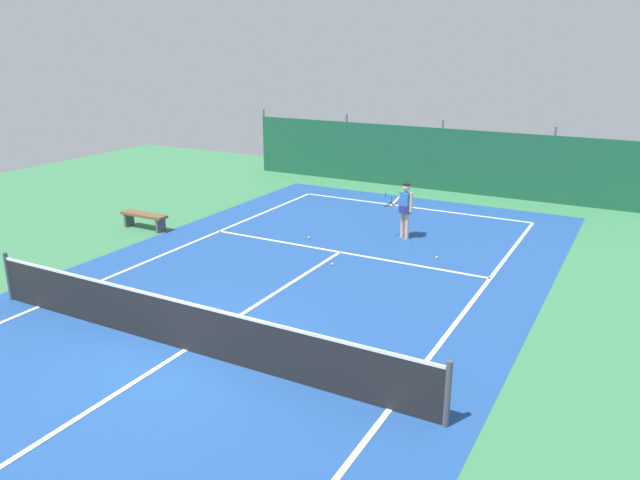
% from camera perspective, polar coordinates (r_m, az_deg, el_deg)
% --- Properties ---
extents(ground_plane, '(36.00, 36.00, 0.00)m').
position_cam_1_polar(ground_plane, '(11.98, -12.30, -9.92)').
color(ground_plane, '#387A4C').
extents(court_surface, '(11.02, 26.60, 0.01)m').
position_cam_1_polar(court_surface, '(11.98, -12.30, -9.91)').
color(court_surface, '#1E478C').
rests_on(court_surface, ground).
extents(tennis_net, '(10.12, 0.10, 1.10)m').
position_cam_1_polar(tennis_net, '(11.76, -12.46, -7.72)').
color(tennis_net, black).
rests_on(tennis_net, ground).
extents(back_fence, '(16.30, 0.98, 2.70)m').
position_cam_1_polar(back_fence, '(24.83, 11.34, 6.27)').
color(back_fence, '#195138').
rests_on(back_fence, ground).
extents(tennis_player, '(0.86, 0.62, 1.64)m').
position_cam_1_polar(tennis_player, '(18.03, 7.89, 3.10)').
color(tennis_player, '#D8AD8C').
rests_on(tennis_player, ground).
extents(tennis_ball_near_player, '(0.07, 0.07, 0.07)m').
position_cam_1_polar(tennis_ball_near_player, '(18.07, -1.04, 0.23)').
color(tennis_ball_near_player, '#CCDB33').
rests_on(tennis_ball_near_player, ground).
extents(tennis_ball_midcourt, '(0.07, 0.07, 0.07)m').
position_cam_1_polar(tennis_ball_midcourt, '(15.91, 1.15, -2.25)').
color(tennis_ball_midcourt, '#CCDB33').
rests_on(tennis_ball_midcourt, ground).
extents(tennis_ball_by_sideline, '(0.07, 0.07, 0.07)m').
position_cam_1_polar(tennis_ball_by_sideline, '(16.69, 10.76, -1.60)').
color(tennis_ball_by_sideline, '#CCDB33').
rests_on(tennis_ball_by_sideline, ground).
extents(parked_car, '(2.37, 4.37, 1.68)m').
position_cam_1_polar(parked_car, '(25.89, 19.75, 6.43)').
color(parked_car, silver).
rests_on(parked_car, ground).
extents(courtside_bench, '(1.60, 0.40, 0.49)m').
position_cam_1_polar(courtside_bench, '(19.68, -15.97, 2.05)').
color(courtside_bench, brown).
rests_on(courtside_bench, ground).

